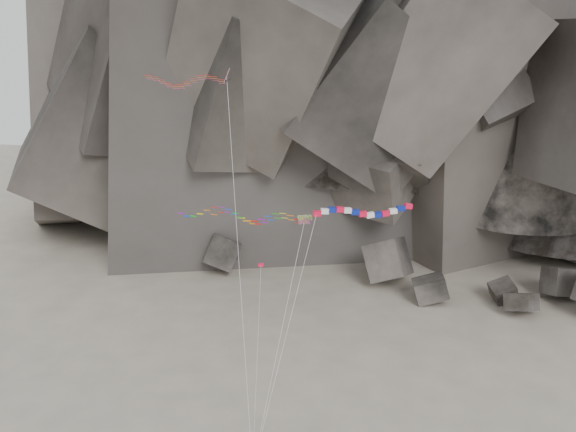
% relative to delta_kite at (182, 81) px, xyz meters
% --- Properties ---
extents(ground, '(260.00, 260.00, 0.00)m').
position_rel_delta_kite_xyz_m(ground, '(7.67, -2.68, -32.51)').
color(ground, '#A79A87').
rests_on(ground, ground).
extents(headland, '(110.00, 70.00, 84.00)m').
position_rel_delta_kite_xyz_m(headland, '(7.67, 67.32, 9.49)').
color(headland, '#5B514A').
rests_on(headland, ground).
extents(boulder_field, '(63.67, 14.87, 8.14)m').
position_rel_delta_kite_xyz_m(boulder_field, '(25.53, 31.87, -30.27)').
color(boulder_field, '#47423F').
rests_on(boulder_field, ground).
extents(delta_kite, '(13.79, 13.86, 32.36)m').
position_rel_delta_kite_xyz_m(delta_kite, '(0.00, 0.00, 0.00)').
color(delta_kite, red).
rests_on(delta_kite, ground).
extents(banner_kite, '(11.68, 14.19, 20.34)m').
position_rel_delta_kite_xyz_m(banner_kite, '(17.10, -0.73, -11.38)').
color(banner_kite, '#F10E35').
rests_on(banner_kite, ground).
extents(parafoil_kite, '(14.24, 13.40, 19.00)m').
position_rel_delta_kite_xyz_m(parafoil_kite, '(4.79, 0.36, -12.67)').
color(parafoil_kite, '#D2F80D').
rests_on(parafoil_kite, ground).
extents(pennant_kite, '(2.18, 10.43, 14.59)m').
position_rel_delta_kite_xyz_m(pennant_kite, '(8.33, -4.39, -19.59)').
color(pennant_kite, '#F10E35').
rests_on(pennant_kite, ground).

